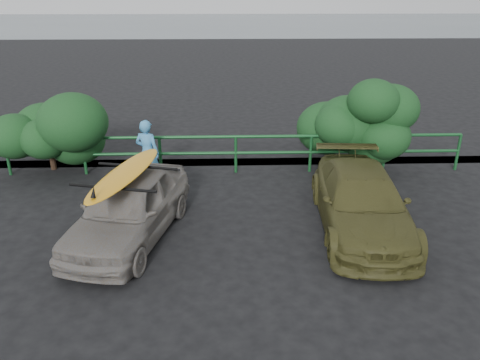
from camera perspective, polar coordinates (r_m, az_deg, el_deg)
The scene contains 10 objects.
ground at distance 8.22m, azimuth -6.84°, elevation -12.02°, with size 80.00×80.00×0.00m, color black.
ocean at distance 66.91m, azimuth -2.55°, elevation 18.49°, with size 200.00×200.00×0.00m, color #525E64.
guardrail at distance 12.47m, azimuth -5.13°, elevation 3.13°, with size 14.00×0.08×1.04m, color #164D23, non-canonical shape.
shrub_left at distance 13.84m, azimuth -25.43°, elevation 4.95°, with size 3.20×2.40×1.94m, color #18431C, non-canonical shape.
shrub_right at distance 13.42m, azimuth 16.88°, elevation 6.56°, with size 3.20×2.40×2.34m, color #18431C, non-canonical shape.
sedan at distance 9.38m, azimuth -13.40°, elevation -3.37°, with size 1.51×3.75×1.28m, color slate.
olive_vehicle at distance 9.81m, azimuth 14.56°, elevation -2.51°, with size 1.70×4.18×1.21m, color #47451F.
man at distance 11.80m, azimuth -11.20°, elevation 3.27°, with size 0.61×0.40×1.67m, color #408DC2.
roof_rack at distance 9.11m, azimuth -13.77°, elevation 0.41°, with size 1.68×1.17×0.06m, color black, non-canonical shape.
surfboard at distance 9.09m, azimuth -13.81°, elevation 0.83°, with size 0.61×2.93×0.09m, color orange.
Camera 1 is at (0.75, -6.74, 4.63)m, focal length 35.00 mm.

